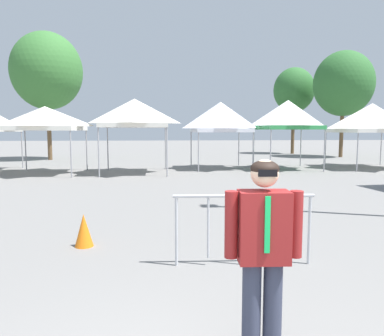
# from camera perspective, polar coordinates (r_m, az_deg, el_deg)

# --- Properties ---
(canopy_tent_behind_left) EXTENTS (3.22, 3.22, 3.10)m
(canopy_tent_behind_left) POSITION_cam_1_polar(r_m,az_deg,el_deg) (18.24, -21.82, 7.14)
(canopy_tent_behind_left) COLOR #9E9EA3
(canopy_tent_behind_left) RESTS_ON ground
(canopy_tent_center) EXTENTS (3.09, 3.09, 3.46)m
(canopy_tent_center) POSITION_cam_1_polar(r_m,az_deg,el_deg) (17.47, -8.90, 8.39)
(canopy_tent_center) COLOR #9E9EA3
(canopy_tent_center) RESTS_ON ground
(canopy_tent_left_of_center) EXTENTS (3.00, 3.00, 3.47)m
(canopy_tent_left_of_center) POSITION_cam_1_polar(r_m,az_deg,el_deg) (19.34, 4.44, 7.86)
(canopy_tent_left_of_center) COLOR #9E9EA3
(canopy_tent_left_of_center) RESTS_ON ground
(canopy_tent_far_right) EXTENTS (2.99, 2.99, 3.55)m
(canopy_tent_far_right) POSITION_cam_1_polar(r_m,az_deg,el_deg) (19.66, 14.63, 7.97)
(canopy_tent_far_right) COLOR #9E9EA3
(canopy_tent_far_right) RESTS_ON ground
(canopy_tent_far_left) EXTENTS (3.59, 3.59, 3.42)m
(canopy_tent_far_left) POSITION_cam_1_polar(r_m,az_deg,el_deg) (21.73, 26.12, 6.98)
(canopy_tent_far_left) COLOR #9E9EA3
(canopy_tent_far_left) RESTS_ON ground
(person_foreground) EXTENTS (0.65, 0.27, 1.78)m
(person_foreground) POSITION_cam_1_polar(r_m,az_deg,el_deg) (3.19, 10.97, -12.15)
(person_foreground) COLOR #33384C
(person_foreground) RESTS_ON ground
(tree_behind_tents_center) EXTENTS (4.64, 4.64, 8.49)m
(tree_behind_tents_center) POSITION_cam_1_polar(r_m,az_deg,el_deg) (27.08, -21.58, 13.79)
(tree_behind_tents_center) COLOR brown
(tree_behind_tents_center) RESTS_ON ground
(tree_behind_tents_left) EXTENTS (3.40, 3.40, 7.25)m
(tree_behind_tents_left) POSITION_cam_1_polar(r_m,az_deg,el_deg) (32.79, 15.53, 11.53)
(tree_behind_tents_left) COLOR brown
(tree_behind_tents_left) RESTS_ON ground
(tree_behind_tents_right) EXTENTS (4.32, 4.32, 7.80)m
(tree_behind_tents_right) POSITION_cam_1_polar(r_m,az_deg,el_deg) (29.91, 22.43, 11.98)
(tree_behind_tents_right) COLOR brown
(tree_behind_tents_right) RESTS_ON ground
(crowd_barrier_mid_lot) EXTENTS (2.10, 0.16, 1.08)m
(crowd_barrier_mid_lot) POSITION_cam_1_polar(r_m,az_deg,el_deg) (5.56, 7.98, -7.31)
(crowd_barrier_mid_lot) COLOR #B7BABF
(crowd_barrier_mid_lot) RESTS_ON ground
(traffic_cone_lot_center) EXTENTS (0.32, 0.32, 0.57)m
(traffic_cone_lot_center) POSITION_cam_1_polar(r_m,az_deg,el_deg) (6.73, -16.42, -9.25)
(traffic_cone_lot_center) COLOR orange
(traffic_cone_lot_center) RESTS_ON ground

